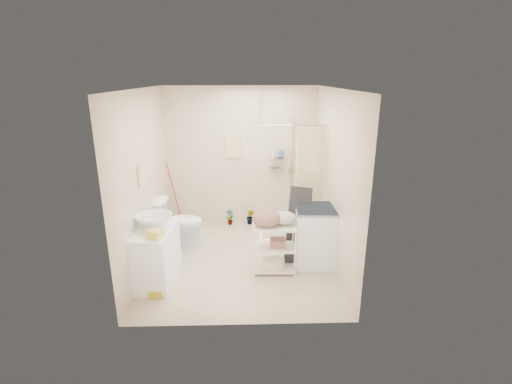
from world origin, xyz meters
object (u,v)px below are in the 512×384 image
Objects in this scene: laundry_rack at (274,244)px; toilet at (179,222)px; vanity at (156,255)px; washing_machine at (315,235)px.

toilet is at bearing 150.54° from laundry_rack.
vanity is 2.35m from washing_machine.
washing_machine is at bearing 22.47° from laundry_rack.
toilet is at bearing 87.80° from vanity.
washing_machine is at bearing -101.41° from toilet.
vanity is 1.16m from toilet.
washing_machine is (2.18, -0.66, 0.03)m from toilet.
toilet is (0.12, 1.15, 0.01)m from vanity.
laundry_rack reaches higher than vanity.
laundry_rack is (-0.65, -0.25, -0.01)m from washing_machine.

